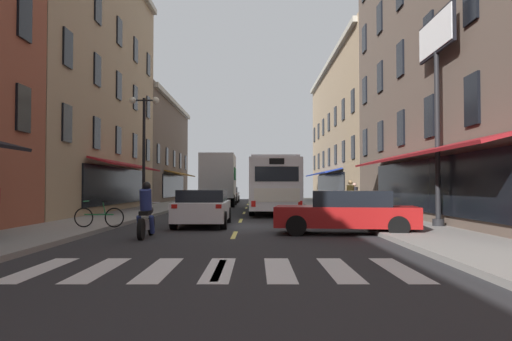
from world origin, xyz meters
The scene contains 16 objects.
ground_plane centered at (0.00, 0.00, -0.05)m, with size 34.80×80.00×0.10m, color #28282B.
lane_centre_dashes centered at (0.00, -0.25, 0.00)m, with size 0.14×73.90×0.01m.
crosswalk_near centered at (0.00, -10.00, 0.00)m, with size 7.10×2.80×0.01m.
sidewalk_left centered at (-5.90, 0.00, 0.07)m, with size 3.00×80.00×0.14m, color gray.
sidewalk_right centered at (5.90, 0.00, 0.07)m, with size 3.00×80.00×0.14m, color gray.
billboard_sign centered at (7.05, -1.66, 5.90)m, with size 0.40×3.34×7.43m.
transit_bus centered at (1.62, 10.40, 1.61)m, with size 2.69×12.28×3.05m.
box_truck centered at (-2.10, 18.70, 2.00)m, with size 2.52×7.53×3.84m.
sedan_near centered at (3.57, -3.23, 0.70)m, with size 4.63×2.35×1.38m.
sedan_mid centered at (-1.90, 27.75, 0.73)m, with size 1.99×4.80×1.43m.
sedan_far centered at (-1.36, 0.09, 0.71)m, with size 2.00×4.66×1.38m.
motorcycle_rider centered at (-2.57, -4.39, 0.71)m, with size 0.62×2.07×1.66m.
bicycle_near centered at (-4.62, -2.28, 0.50)m, with size 1.71×0.48×0.91m.
pedestrian_mid centered at (5.30, 5.33, 1.00)m, with size 0.36×0.36×1.68m.
pedestrian_far centered at (6.15, 8.65, 0.94)m, with size 0.36×0.36×1.57m.
street_lamp_twin centered at (-4.63, 4.45, 3.24)m, with size 1.42×0.32×5.62m.
Camera 1 is at (0.68, -19.26, 1.53)m, focal length 35.30 mm.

